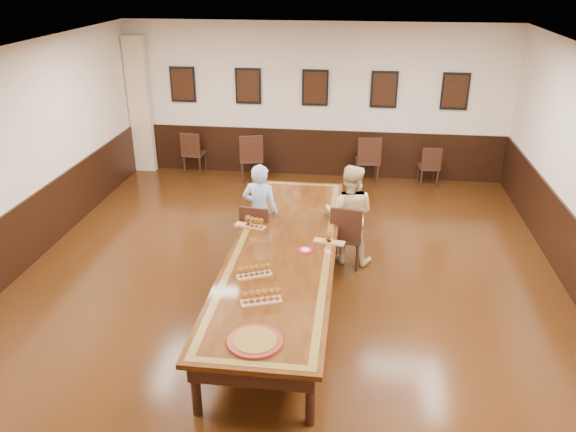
# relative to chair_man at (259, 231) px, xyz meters

# --- Properties ---
(floor) EXTENTS (8.00, 10.00, 0.02)m
(floor) POSITION_rel_chair_man_xyz_m (0.52, -1.01, -0.49)
(floor) COLOR black
(floor) RESTS_ON ground
(ceiling) EXTENTS (8.00, 10.00, 0.02)m
(ceiling) POSITION_rel_chair_man_xyz_m (0.52, -1.01, 2.73)
(ceiling) COLOR white
(ceiling) RESTS_ON floor
(wall_back) EXTENTS (8.00, 0.02, 3.20)m
(wall_back) POSITION_rel_chair_man_xyz_m (0.52, 4.00, 1.12)
(wall_back) COLOR beige
(wall_back) RESTS_ON floor
(chair_man) EXTENTS (0.51, 0.55, 0.96)m
(chair_man) POSITION_rel_chair_man_xyz_m (0.00, 0.00, 0.00)
(chair_man) COLOR #321C16
(chair_man) RESTS_ON floor
(chair_woman) EXTENTS (0.53, 0.57, 1.00)m
(chair_woman) POSITION_rel_chair_man_xyz_m (1.35, 0.04, 0.02)
(chair_woman) COLOR #321C16
(chair_woman) RESTS_ON floor
(spare_chair_a) EXTENTS (0.48, 0.51, 0.93)m
(spare_chair_a) POSITION_rel_chair_man_xyz_m (-2.09, 3.78, -0.01)
(spare_chair_a) COLOR #321C16
(spare_chair_a) RESTS_ON floor
(spare_chair_b) EXTENTS (0.59, 0.62, 1.03)m
(spare_chair_b) POSITION_rel_chair_man_xyz_m (-0.77, 3.46, 0.03)
(spare_chair_b) COLOR #321C16
(spare_chair_b) RESTS_ON floor
(spare_chair_c) EXTENTS (0.54, 0.58, 1.03)m
(spare_chair_c) POSITION_rel_chair_man_xyz_m (1.66, 3.63, 0.03)
(spare_chair_c) COLOR #321C16
(spare_chair_c) RESTS_ON floor
(spare_chair_d) EXTENTS (0.44, 0.47, 0.85)m
(spare_chair_d) POSITION_rel_chair_man_xyz_m (2.93, 3.63, -0.05)
(spare_chair_d) COLOR #321C16
(spare_chair_d) RESTS_ON floor
(person_man) EXTENTS (0.61, 0.44, 1.53)m
(person_man) POSITION_rel_chair_man_xyz_m (0.01, 0.10, 0.29)
(person_man) COLOR #5171CA
(person_man) RESTS_ON floor
(person_woman) EXTENTS (0.85, 0.70, 1.56)m
(person_woman) POSITION_rel_chair_man_xyz_m (1.37, 0.14, 0.30)
(person_woman) COLOR beige
(person_woman) RESTS_ON floor
(pink_phone) EXTENTS (0.11, 0.14, 0.01)m
(pink_phone) POSITION_rel_chair_man_xyz_m (1.12, -1.06, 0.28)
(pink_phone) COLOR #E04A91
(pink_phone) RESTS_ON conference_table
(curtain) EXTENTS (0.45, 0.18, 2.90)m
(curtain) POSITION_rel_chair_man_xyz_m (-3.23, 3.81, 0.97)
(curtain) COLOR #CFAE8E
(curtain) RESTS_ON floor
(wainscoting) EXTENTS (8.00, 10.00, 1.00)m
(wainscoting) POSITION_rel_chair_man_xyz_m (0.52, -1.01, 0.02)
(wainscoting) COLOR black
(wainscoting) RESTS_ON floor
(conference_table) EXTENTS (1.40, 5.00, 0.76)m
(conference_table) POSITION_rel_chair_man_xyz_m (0.52, -1.01, 0.13)
(conference_table) COLOR black
(conference_table) RESTS_ON floor
(posters) EXTENTS (6.14, 0.04, 0.74)m
(posters) POSITION_rel_chair_man_xyz_m (0.52, 3.92, 1.42)
(posters) COLOR black
(posters) RESTS_ON wall_back
(flight_a) EXTENTS (0.47, 0.25, 0.17)m
(flight_a) POSITION_rel_chair_man_xyz_m (-0.02, -0.42, 0.35)
(flight_a) COLOR #9F6542
(flight_a) RESTS_ON conference_table
(flight_b) EXTENTS (0.44, 0.21, 0.16)m
(flight_b) POSITION_rel_chair_man_xyz_m (1.12, -0.78, 0.34)
(flight_b) COLOR #9F6542
(flight_b) RESTS_ON conference_table
(flight_c) EXTENTS (0.45, 0.30, 0.16)m
(flight_c) POSITION_rel_chair_man_xyz_m (0.27, -1.80, 0.34)
(flight_c) COLOR #9F6542
(flight_c) RESTS_ON conference_table
(flight_d) EXTENTS (0.49, 0.30, 0.17)m
(flight_d) POSITION_rel_chair_man_xyz_m (0.45, -2.36, 0.35)
(flight_d) COLOR #9F6542
(flight_d) RESTS_ON conference_table
(red_plate_grp) EXTENTS (0.20, 0.20, 0.03)m
(red_plate_grp) POSITION_rel_chair_man_xyz_m (0.82, -1.06, 0.28)
(red_plate_grp) COLOR red
(red_plate_grp) RESTS_ON conference_table
(carved_platter) EXTENTS (0.69, 0.69, 0.05)m
(carved_platter) POSITION_rel_chair_man_xyz_m (0.51, -3.09, 0.29)
(carved_platter) COLOR maroon
(carved_platter) RESTS_ON conference_table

